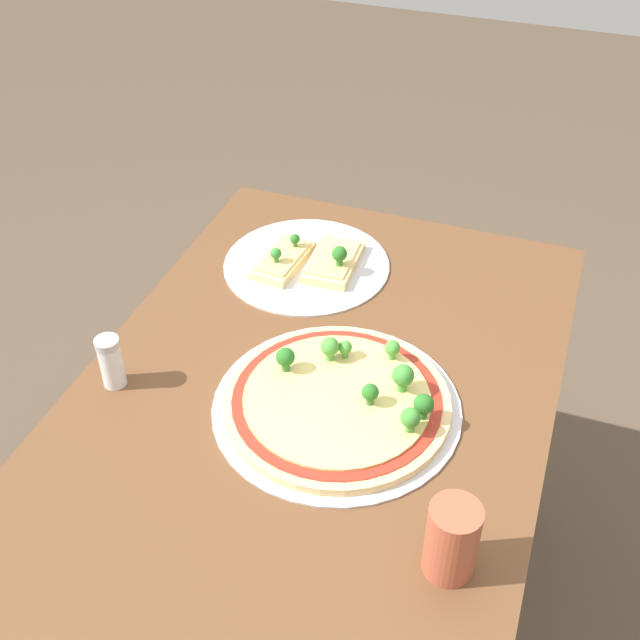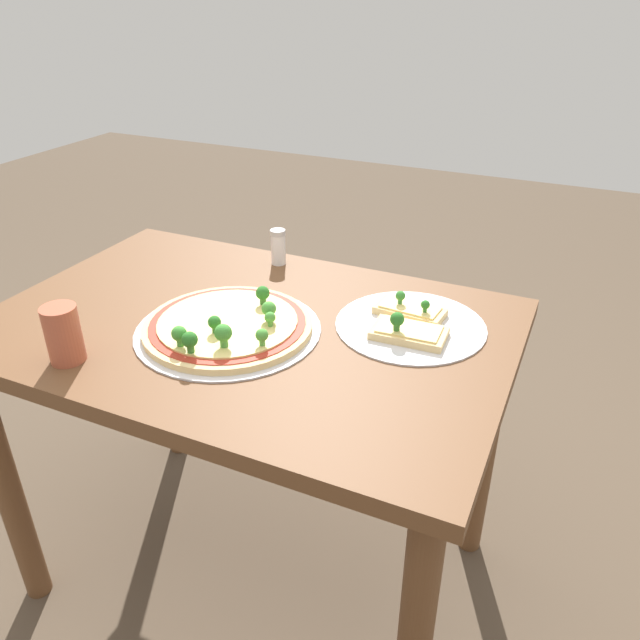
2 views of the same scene
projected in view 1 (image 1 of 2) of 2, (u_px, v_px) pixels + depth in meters
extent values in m
cube|color=brown|center=(312.00, 402.00, 1.26)|extent=(1.09, 0.73, 0.04)
cylinder|color=brown|center=(264.00, 345.00, 1.93)|extent=(0.06, 0.06, 0.71)
cylinder|color=brown|center=(517.00, 406.00, 1.77)|extent=(0.06, 0.06, 0.71)
cylinder|color=silver|center=(337.00, 407.00, 1.22)|extent=(0.38, 0.38, 0.00)
cylinder|color=#E5C17F|center=(337.00, 403.00, 1.21)|extent=(0.35, 0.35, 0.01)
cylinder|color=#A82D1E|center=(337.00, 399.00, 1.21)|extent=(0.32, 0.32, 0.00)
cylinder|color=#EACC75|center=(337.00, 397.00, 1.21)|extent=(0.28, 0.28, 0.00)
sphere|color=#479338|center=(392.00, 348.00, 1.26)|extent=(0.02, 0.02, 0.02)
cylinder|color=#51973E|center=(392.00, 355.00, 1.27)|extent=(0.01, 0.01, 0.01)
sphere|color=#286B23|center=(285.00, 357.00, 1.24)|extent=(0.03, 0.03, 0.03)
cylinder|color=#37742D|center=(286.00, 366.00, 1.25)|extent=(0.01, 0.01, 0.01)
sphere|color=#286B23|center=(424.00, 404.00, 1.16)|extent=(0.03, 0.03, 0.03)
cylinder|color=#37742D|center=(423.00, 414.00, 1.17)|extent=(0.01, 0.01, 0.01)
sphere|color=#286B23|center=(370.00, 392.00, 1.18)|extent=(0.03, 0.03, 0.03)
cylinder|color=#37742D|center=(370.00, 400.00, 1.19)|extent=(0.01, 0.01, 0.01)
sphere|color=#479338|center=(330.00, 347.00, 1.25)|extent=(0.03, 0.03, 0.03)
cylinder|color=#51973E|center=(330.00, 356.00, 1.27)|extent=(0.01, 0.01, 0.01)
sphere|color=#3D8933|center=(403.00, 375.00, 1.20)|extent=(0.03, 0.03, 0.03)
cylinder|color=#488E3A|center=(402.00, 386.00, 1.21)|extent=(0.02, 0.02, 0.02)
sphere|color=#3D8933|center=(410.00, 418.00, 1.14)|extent=(0.03, 0.03, 0.03)
cylinder|color=#488E3A|center=(410.00, 427.00, 1.15)|extent=(0.01, 0.01, 0.01)
sphere|color=#479338|center=(345.00, 347.00, 1.26)|extent=(0.02, 0.02, 0.02)
cylinder|color=#51973E|center=(345.00, 354.00, 1.27)|extent=(0.01, 0.01, 0.01)
cylinder|color=silver|center=(307.00, 265.00, 1.51)|extent=(0.31, 0.31, 0.00)
cube|color=#E5C17F|center=(283.00, 260.00, 1.50)|extent=(0.15, 0.08, 0.02)
cube|color=#EACC75|center=(283.00, 256.00, 1.50)|extent=(0.13, 0.07, 0.00)
sphere|color=#286B23|center=(295.00, 239.00, 1.51)|extent=(0.02, 0.02, 0.02)
cylinder|color=#37742D|center=(295.00, 244.00, 1.51)|extent=(0.01, 0.01, 0.01)
sphere|color=#337A2D|center=(276.00, 253.00, 1.47)|extent=(0.02, 0.02, 0.02)
cylinder|color=#3F8136|center=(276.00, 260.00, 1.47)|extent=(0.01, 0.01, 0.01)
cube|color=#E5C17F|center=(333.00, 262.00, 1.50)|extent=(0.15, 0.09, 0.02)
cube|color=#EACC75|center=(333.00, 258.00, 1.49)|extent=(0.13, 0.08, 0.00)
sphere|color=#286B23|center=(339.00, 254.00, 1.45)|extent=(0.03, 0.03, 0.03)
cylinder|color=#37742D|center=(339.00, 262.00, 1.47)|extent=(0.01, 0.01, 0.01)
cylinder|color=#AD5138|center=(452.00, 540.00, 0.97)|extent=(0.07, 0.07, 0.11)
cylinder|color=silver|center=(112.00, 365.00, 1.24)|extent=(0.04, 0.04, 0.08)
cylinder|color=#B2B2B7|center=(107.00, 343.00, 1.21)|extent=(0.04, 0.04, 0.01)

